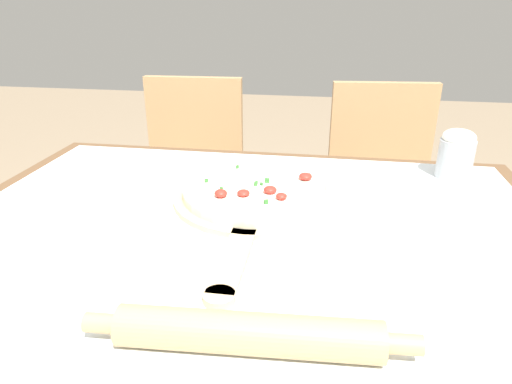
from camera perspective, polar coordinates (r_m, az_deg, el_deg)
The scene contains 8 objects.
dining_table at distance 0.94m, azimuth -1.45°, elevation -10.72°, with size 1.25×0.96×0.76m.
towel_cloth at distance 0.88m, azimuth -1.52°, elevation -4.70°, with size 1.17×0.88×0.00m.
pizza_peel at distance 0.98m, azimuth 0.07°, elevation -1.11°, with size 0.37×0.58×0.01m.
pizza at distance 0.99m, azimuth 0.29°, elevation 0.40°, with size 0.33×0.33×0.04m.
rolling_pin at distance 0.59m, azimuth -0.96°, elevation -17.26°, with size 0.42×0.07×0.05m.
chair_left at distance 1.82m, azimuth -7.99°, elevation 1.88°, with size 0.42×0.42×0.89m.
chair_right at distance 1.76m, azimuth 15.27°, elevation 0.43°, with size 0.44×0.44×0.89m.
flour_cup at distance 1.21m, azimuth 23.75°, elevation 4.44°, with size 0.08×0.08×0.12m.
Camera 1 is at (0.15, -0.76, 1.18)m, focal length 32.00 mm.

